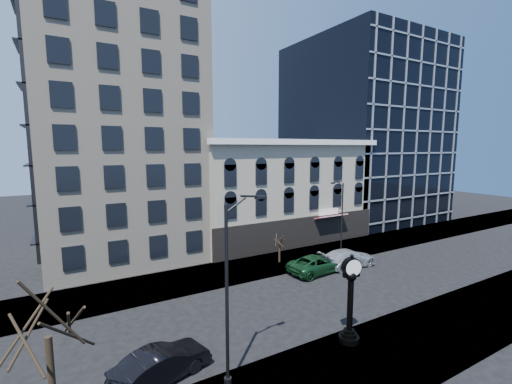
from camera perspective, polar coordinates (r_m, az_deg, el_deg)
ground at (r=25.84m, az=0.60°, el=-19.23°), size 160.00×160.00×0.00m
sidewalk_far at (r=32.39m, az=-6.79°, el=-13.48°), size 160.00×6.00×0.12m
sidewalk_near at (r=20.30m, az=13.61°, el=-27.43°), size 160.00×6.00×0.12m
cream_tower at (r=39.93m, az=-22.36°, el=18.05°), size 15.90×15.40×42.50m
victorian_row at (r=43.30m, az=3.65°, el=-0.00°), size 22.60×11.19×12.50m
glass_office at (r=59.85m, az=17.34°, el=9.42°), size 20.00×20.15×28.00m
street_clock at (r=21.84m, az=15.42°, el=-17.33°), size 1.22×1.22×5.37m
street_lamp_near at (r=16.23m, az=-2.80°, el=-8.09°), size 2.45×0.43×9.46m
street_lamp_far at (r=36.02m, az=13.73°, el=-1.11°), size 2.11×0.75×8.29m
bare_tree_near at (r=14.20m, az=-31.65°, el=-15.97°), size 4.71×4.71×8.08m
bare_tree_far at (r=34.53m, az=3.95°, el=-7.47°), size 2.02×2.02×3.46m
car_near_b at (r=19.74m, az=-15.44°, el=-25.93°), size 5.31×3.01×1.65m
car_far_a at (r=33.05m, az=10.14°, el=-11.71°), size 6.11×3.21×1.64m
car_far_b at (r=35.17m, az=15.03°, el=-10.60°), size 6.03×2.67×1.72m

